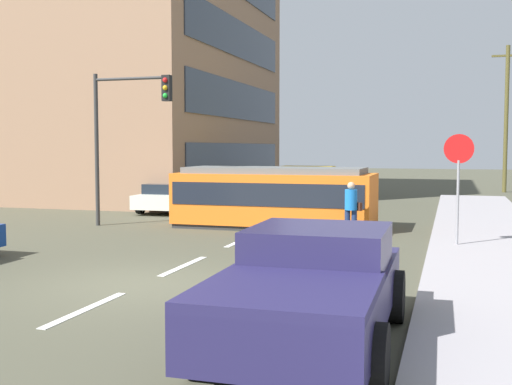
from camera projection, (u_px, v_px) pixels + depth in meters
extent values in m
plane|color=#484838|center=(277.00, 225.00, 21.86)|extent=(120.00, 120.00, 0.00)
cube|color=#9A9598|center=(494.00, 250.00, 16.04)|extent=(3.20, 36.00, 0.14)
cube|color=silver|center=(86.00, 309.00, 10.43)|extent=(0.16, 2.40, 0.01)
cube|color=silver|center=(184.00, 266.00, 14.24)|extent=(0.16, 2.40, 0.01)
cube|color=silver|center=(241.00, 241.00, 18.05)|extent=(0.16, 2.40, 0.01)
cube|color=silver|center=(310.00, 210.00, 26.86)|extent=(0.16, 2.40, 0.01)
cube|color=silver|center=(335.00, 199.00, 32.58)|extent=(0.16, 2.40, 0.01)
cube|color=#987256|center=(101.00, 23.00, 35.25)|extent=(16.19, 16.53, 19.20)
cube|color=#2D3847|center=(239.00, 162.00, 33.40)|extent=(0.06, 14.05, 1.92)
cube|color=#2D3847|center=(239.00, 101.00, 33.17)|extent=(0.06, 14.05, 1.92)
cube|color=#2D3847|center=(239.00, 39.00, 32.94)|extent=(0.06, 14.05, 1.92)
cube|color=orange|center=(275.00, 198.00, 21.05)|extent=(6.56, 2.52, 1.66)
cube|color=#2D2D2D|center=(275.00, 225.00, 21.11)|extent=(6.43, 2.39, 0.15)
cube|color=slate|center=(275.00, 170.00, 20.98)|extent=(5.91, 2.14, 0.20)
cube|color=#1E232D|center=(275.00, 192.00, 21.03)|extent=(6.30, 2.56, 0.73)
cube|color=gold|center=(296.00, 184.00, 28.32)|extent=(2.52, 5.76, 1.47)
cube|color=black|center=(280.00, 182.00, 25.62)|extent=(2.25, 0.13, 0.88)
cube|color=black|center=(296.00, 178.00, 28.30)|extent=(2.56, 4.90, 0.59)
cylinder|color=black|center=(286.00, 200.00, 26.61)|extent=(2.55, 0.91, 0.90)
cylinder|color=black|center=(306.00, 194.00, 30.12)|extent=(2.55, 0.91, 0.90)
cylinder|color=navy|center=(347.00, 224.00, 18.47)|extent=(0.16, 0.16, 0.85)
cylinder|color=navy|center=(354.00, 225.00, 18.41)|extent=(0.16, 0.16, 0.85)
cylinder|color=blue|center=(351.00, 200.00, 18.39)|extent=(0.36, 0.36, 0.60)
sphere|color=tan|center=(351.00, 186.00, 18.36)|extent=(0.22, 0.22, 0.22)
cube|color=#4A2317|center=(359.00, 207.00, 18.39)|extent=(0.22, 0.20, 0.24)
cube|color=#23204B|center=(311.00, 296.00, 8.50)|extent=(2.08, 5.03, 0.65)
cube|color=#28244B|center=(319.00, 246.00, 8.98)|extent=(1.93, 1.93, 0.55)
cube|color=#23204B|center=(287.00, 290.00, 7.16)|extent=(2.03, 2.28, 0.12)
cylinder|color=black|center=(269.00, 288.00, 10.24)|extent=(0.29, 0.80, 0.80)
cylinder|color=black|center=(395.00, 296.00, 9.67)|extent=(0.29, 0.80, 0.80)
cylinder|color=black|center=(201.00, 343.00, 7.37)|extent=(0.29, 0.80, 0.80)
cylinder|color=black|center=(375.00, 359.00, 6.80)|extent=(0.29, 0.80, 0.80)
cube|color=silver|center=(175.00, 199.00, 26.51)|extent=(1.91, 4.62, 0.55)
cube|color=black|center=(173.00, 188.00, 26.33)|extent=(1.72, 2.55, 0.40)
cylinder|color=black|center=(168.00, 200.00, 28.09)|extent=(0.23, 0.64, 0.64)
cylinder|color=black|center=(207.00, 201.00, 27.59)|extent=(0.23, 0.64, 0.64)
cylinder|color=black|center=(140.00, 206.00, 25.46)|extent=(0.23, 0.64, 0.64)
cylinder|color=black|center=(182.00, 207.00, 24.95)|extent=(0.23, 0.64, 0.64)
cube|color=black|center=(223.00, 189.00, 32.62)|extent=(1.91, 4.22, 0.55)
cube|color=black|center=(222.00, 180.00, 32.44)|extent=(1.75, 2.32, 0.40)
cylinder|color=black|center=(214.00, 191.00, 34.12)|extent=(0.22, 0.64, 0.64)
cylinder|color=black|center=(247.00, 192.00, 33.57)|extent=(0.22, 0.64, 0.64)
cylinder|color=black|center=(196.00, 194.00, 31.71)|extent=(0.22, 0.64, 0.64)
cylinder|color=black|center=(232.00, 195.00, 31.16)|extent=(0.22, 0.64, 0.64)
cube|color=silver|center=(261.00, 183.00, 37.98)|extent=(1.84, 4.53, 0.55)
cube|color=black|center=(260.00, 175.00, 37.80)|extent=(1.68, 2.49, 0.40)
cylinder|color=black|center=(254.00, 185.00, 39.55)|extent=(0.22, 0.64, 0.64)
cylinder|color=black|center=(282.00, 185.00, 39.00)|extent=(0.22, 0.64, 0.64)
cylinder|color=black|center=(240.00, 187.00, 36.98)|extent=(0.22, 0.64, 0.64)
cylinder|color=black|center=(269.00, 188.00, 36.43)|extent=(0.22, 0.64, 0.64)
cylinder|color=gray|center=(458.00, 203.00, 16.44)|extent=(0.07, 0.07, 2.20)
cylinder|color=red|center=(459.00, 149.00, 16.34)|extent=(0.76, 0.04, 0.76)
cylinder|color=#333333|center=(97.00, 150.00, 21.48)|extent=(0.14, 0.14, 5.15)
cylinder|color=#333333|center=(130.00, 79.00, 20.92)|extent=(2.64, 0.10, 0.10)
cube|color=black|center=(167.00, 88.00, 20.55)|extent=(0.28, 0.24, 0.84)
sphere|color=red|center=(165.00, 80.00, 20.41)|extent=(0.16, 0.16, 0.16)
sphere|color=gold|center=(165.00, 88.00, 20.43)|extent=(0.16, 0.16, 0.16)
sphere|color=green|center=(165.00, 96.00, 20.45)|extent=(0.16, 0.16, 0.16)
cylinder|color=brown|center=(506.00, 119.00, 37.28)|extent=(0.24, 0.24, 8.64)
cube|color=brown|center=(508.00, 56.00, 37.01)|extent=(1.80, 0.12, 0.12)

